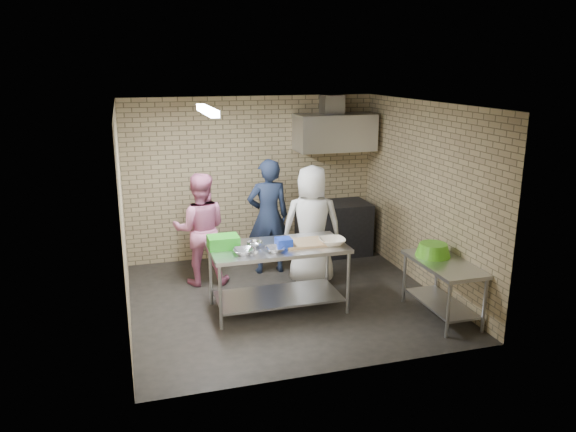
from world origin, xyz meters
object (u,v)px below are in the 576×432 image
object	(u,v)px
stove	(334,229)
woman_white	(312,225)
bottle_red	(333,135)
bottle_green	(355,135)
man_navy	(268,216)
woman_pink	(200,229)
blue_tub	(284,243)
green_crate	(223,242)
side_counter	(442,289)
green_basin	(433,250)
prep_table	(278,278)

from	to	relation	value
stove	woman_white	world-z (taller)	woman_white
bottle_red	bottle_green	distance (m)	0.40
man_navy	woman_pink	bearing A→B (deg)	10.08
blue_tub	green_crate	bearing A→B (deg)	163.65
green_crate	bottle_green	xyz separation A→B (m)	(2.68, 2.05, 1.04)
side_counter	stove	world-z (taller)	stove
woman_white	stove	bearing A→B (deg)	-109.83
green_basin	bottle_red	world-z (taller)	bottle_red
side_counter	bottle_red	size ratio (longest dim) A/B	6.67
woman_pink	man_navy	bearing A→B (deg)	-161.71
stove	woman_pink	xyz separation A→B (m)	(-2.38, -0.71, 0.39)
side_counter	stove	size ratio (longest dim) A/B	1.00
prep_table	woman_pink	xyz separation A→B (m)	(-0.85, 1.22, 0.39)
prep_table	man_navy	bearing A→B (deg)	80.66
prep_table	side_counter	world-z (taller)	prep_table
side_counter	woman_white	size ratio (longest dim) A/B	0.67
green_basin	woman_pink	world-z (taller)	woman_pink
prep_table	stove	bearing A→B (deg)	51.60
bottle_green	woman_white	world-z (taller)	bottle_green
man_navy	woman_pink	distance (m)	1.10
blue_tub	bottle_red	xyz separation A→B (m)	(1.53, 2.27, 1.07)
bottle_green	blue_tub	bearing A→B (deg)	-130.37
blue_tub	man_navy	size ratio (longest dim) A/B	0.11
prep_table	green_crate	distance (m)	0.88
green_crate	blue_tub	distance (m)	0.78
bottle_green	man_navy	distance (m)	2.21
prep_table	green_crate	world-z (taller)	green_crate
green_crate	green_basin	distance (m)	2.75
side_counter	man_navy	size ratio (longest dim) A/B	0.66
blue_tub	bottle_red	distance (m)	2.94
stove	man_navy	xyz separation A→B (m)	(-1.30, -0.53, 0.46)
green_crate	green_basin	size ratio (longest dim) A/B	0.86
green_basin	man_navy	xyz separation A→B (m)	(-1.73, 1.97, 0.07)
stove	man_navy	distance (m)	1.47
side_counter	stove	xyz separation A→B (m)	(-0.45, 2.75, 0.08)
side_counter	blue_tub	distance (m)	2.14
bottle_green	woman_white	bearing A→B (deg)	-131.93
prep_table	woman_white	bearing A→B (deg)	46.84
side_counter	bottle_red	distance (m)	3.44
bottle_red	man_navy	world-z (taller)	bottle_red
stove	woman_pink	distance (m)	2.51
green_crate	bottle_red	xyz separation A→B (m)	(2.28, 2.05, 1.06)
stove	green_crate	world-z (taller)	green_crate
blue_tub	woman_pink	xyz separation A→B (m)	(-0.90, 1.32, -0.12)
green_basin	bottle_green	bearing A→B (deg)	89.58
prep_table	bottle_green	size ratio (longest dim) A/B	11.89
blue_tub	bottle_green	size ratio (longest dim) A/B	1.32
woman_pink	blue_tub	bearing A→B (deg)	133.34
prep_table	green_basin	bearing A→B (deg)	-16.26
man_navy	green_basin	bearing A→B (deg)	132.13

